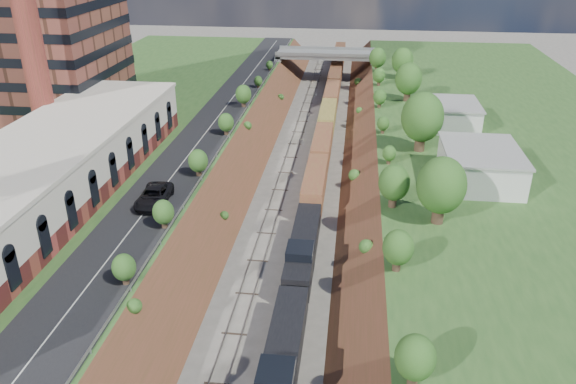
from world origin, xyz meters
name	(u,v)px	position (x,y,z in m)	size (l,w,h in m)	color
platform_left	(86,156)	(-33.00, 60.00, 2.50)	(44.00, 180.00, 5.00)	#2D5422
platform_right	(535,177)	(33.00, 60.00, 2.50)	(44.00, 180.00, 5.00)	#2D5422
embankment_left	(228,178)	(-11.00, 60.00, 0.00)	(7.07, 180.00, 7.07)	brown
embankment_right	(375,186)	(11.00, 60.00, 0.00)	(7.07, 180.00, 7.07)	brown
rail_left_track	(283,180)	(-2.60, 60.00, 0.09)	(1.58, 180.00, 0.18)	gray
rail_right_track	(318,182)	(2.60, 60.00, 0.09)	(1.58, 180.00, 0.18)	gray
road	(196,145)	(-15.50, 60.00, 5.05)	(8.00, 180.00, 0.10)	black
guardrail	(223,144)	(-11.40, 59.80, 5.55)	(0.10, 171.00, 0.70)	#99999E
commercial_building	(33,180)	(-28.00, 38.00, 8.51)	(14.30, 62.30, 7.00)	maroon
smokestack	(24,5)	(-36.00, 56.00, 25.00)	(3.20, 3.20, 40.00)	maroon
overpass	(326,60)	(0.00, 122.00, 4.92)	(24.50, 8.30, 7.40)	gray
white_building_near	(480,166)	(23.50, 52.00, 7.00)	(9.00, 12.00, 4.00)	silver
white_building_far	(451,115)	(23.00, 74.00, 6.80)	(8.00, 10.00, 3.60)	silver
tree_right_large	(441,186)	(17.00, 40.00, 9.38)	(5.25, 5.25, 7.61)	#473323
tree_left_crest	(107,296)	(-11.80, 20.00, 7.04)	(2.45, 2.45, 3.55)	#473323
freight_train	(325,132)	(2.60, 75.82, 2.46)	(2.79, 157.70, 4.55)	black
suv	(154,196)	(-15.09, 40.55, 6.06)	(3.20, 6.93, 1.93)	black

